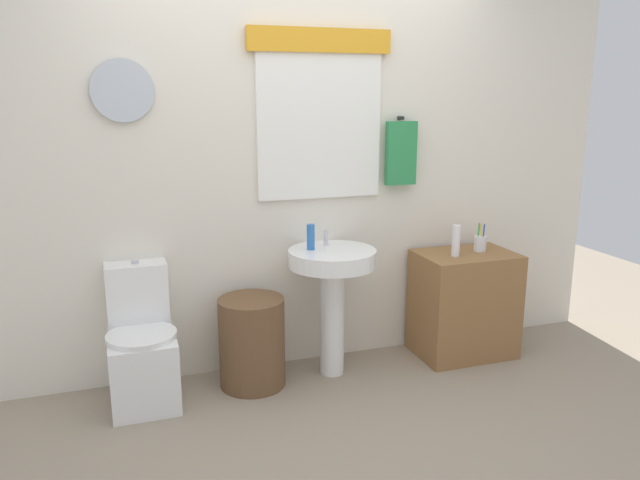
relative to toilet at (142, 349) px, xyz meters
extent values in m
plane|color=gray|center=(0.95, -0.89, -0.30)|extent=(8.00, 8.00, 0.00)
cube|color=silver|center=(0.95, 0.26, 1.00)|extent=(4.40, 0.10, 2.60)
cube|color=white|center=(1.13, 0.20, 1.21)|extent=(0.78, 0.03, 0.88)
cube|color=gold|center=(1.13, 0.18, 1.71)|extent=(0.88, 0.04, 0.14)
cylinder|color=silver|center=(0.00, 0.19, 1.42)|extent=(0.34, 0.03, 0.34)
cylinder|color=black|center=(1.66, 0.18, 1.26)|extent=(0.02, 0.06, 0.02)
cube|color=#2D894C|center=(1.66, 0.16, 1.04)|extent=(0.20, 0.05, 0.40)
cube|color=white|center=(0.00, -0.04, -0.10)|extent=(0.36, 0.50, 0.40)
cylinder|color=white|center=(0.00, -0.10, 0.12)|extent=(0.38, 0.38, 0.03)
cube|color=white|center=(0.00, 0.13, 0.29)|extent=(0.34, 0.18, 0.37)
cylinder|color=silver|center=(0.00, 0.13, 0.48)|extent=(0.04, 0.04, 0.02)
cylinder|color=brown|center=(0.63, -0.04, -0.03)|extent=(0.39, 0.39, 0.54)
cylinder|color=white|center=(1.13, -0.04, 0.05)|extent=(0.15, 0.15, 0.69)
cylinder|color=white|center=(1.13, -0.04, 0.45)|extent=(0.53, 0.53, 0.10)
cylinder|color=silver|center=(1.13, 0.08, 0.55)|extent=(0.03, 0.03, 0.10)
cube|color=olive|center=(2.06, -0.04, 0.05)|extent=(0.63, 0.44, 0.69)
cylinder|color=#2D6BB7|center=(1.01, 0.01, 0.57)|extent=(0.05, 0.05, 0.15)
cylinder|color=white|center=(1.95, -0.08, 0.50)|extent=(0.05, 0.05, 0.20)
cylinder|color=silver|center=(2.17, -0.02, 0.45)|extent=(0.08, 0.08, 0.10)
cylinder|color=blue|center=(2.19, -0.02, 0.49)|extent=(0.02, 0.04, 0.18)
cylinder|color=green|center=(2.16, 0.00, 0.49)|extent=(0.02, 0.01, 0.18)
cylinder|color=yellow|center=(2.16, -0.03, 0.49)|extent=(0.02, 0.01, 0.18)
camera|label=1|loc=(-0.09, -3.39, 1.41)|focal=34.56mm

